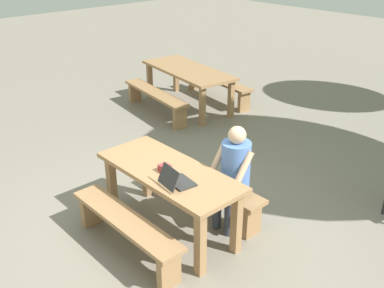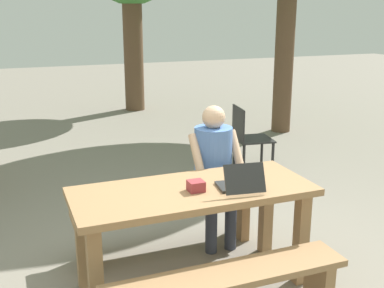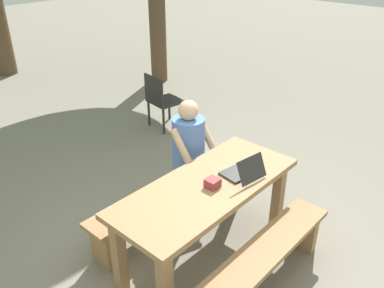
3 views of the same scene
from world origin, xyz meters
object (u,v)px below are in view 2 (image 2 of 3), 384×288
at_px(small_pouch, 196,186).
at_px(person_seated, 215,166).
at_px(picnic_table_front, 193,205).
at_px(laptop, 240,183).
at_px(plastic_chair, 248,137).

relative_size(small_pouch, person_seated, 0.09).
bearing_deg(picnic_table_front, small_pouch, -86.92).
distance_m(picnic_table_front, laptop, 0.38).
bearing_deg(plastic_chair, person_seated, 152.82).
bearing_deg(picnic_table_front, laptop, -27.29).
distance_m(laptop, person_seated, 0.73).
height_order(laptop, person_seated, person_seated).
distance_m(picnic_table_front, person_seated, 0.70).
height_order(small_pouch, plastic_chair, small_pouch).
distance_m(laptop, plastic_chair, 2.76).
distance_m(person_seated, plastic_chair, 2.09).
height_order(laptop, small_pouch, laptop).
relative_size(picnic_table_front, person_seated, 1.40).
bearing_deg(laptop, small_pouch, -9.84).
relative_size(laptop, plastic_chair, 0.41).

